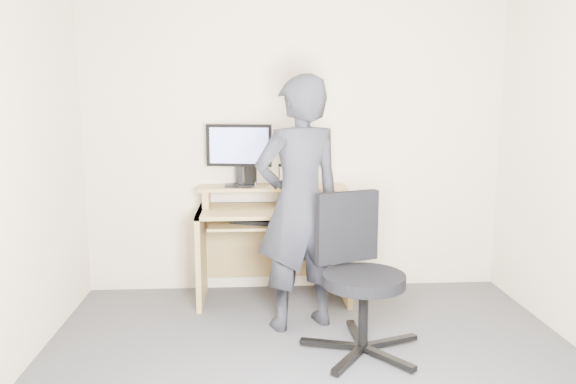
{
  "coord_description": "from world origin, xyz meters",
  "views": [
    {
      "loc": [
        -0.37,
        -2.93,
        1.62
      ],
      "look_at": [
        -0.11,
        1.05,
        0.95
      ],
      "focal_mm": 35.0,
      "sensor_mm": 36.0,
      "label": 1
    }
  ],
  "objects": [
    {
      "name": "person",
      "position": [
        -0.04,
        0.89,
        0.89
      ],
      "size": [
        0.76,
        0.62,
        1.78
      ],
      "primitive_type": "imported",
      "rotation": [
        0.0,
        0.0,
        3.5
      ],
      "color": "black",
      "rests_on": "ground"
    },
    {
      "name": "charger",
      "position": [
        -0.5,
        1.52,
        0.93
      ],
      "size": [
        0.05,
        0.04,
        0.03
      ],
      "primitive_type": "cube",
      "rotation": [
        0.0,
        0.0,
        -0.06
      ],
      "color": "black",
      "rests_on": "desk"
    },
    {
      "name": "back_wall",
      "position": [
        0.0,
        1.75,
        1.25
      ],
      "size": [
        3.5,
        0.02,
        2.5
      ],
      "primitive_type": "cube",
      "color": "beige",
      "rests_on": "ground"
    },
    {
      "name": "headphones",
      "position": [
        -0.28,
        1.66,
        0.92
      ],
      "size": [
        0.17,
        0.17,
        0.06
      ],
      "primitive_type": "torus",
      "rotation": [
        0.26,
        0.0,
        -0.07
      ],
      "color": "silver",
      "rests_on": "desk"
    },
    {
      "name": "desk",
      "position": [
        -0.2,
        1.53,
        0.55
      ],
      "size": [
        1.2,
        0.6,
        0.91
      ],
      "color": "tan",
      "rests_on": "ground"
    },
    {
      "name": "external_drive",
      "position": [
        -0.38,
        1.64,
        1.01
      ],
      "size": [
        0.1,
        0.14,
        0.2
      ],
      "primitive_type": "cube",
      "rotation": [
        0.0,
        0.0,
        -0.25
      ],
      "color": "black",
      "rests_on": "desk"
    },
    {
      "name": "keyboard",
      "position": [
        -0.29,
        1.36,
        0.67
      ],
      "size": [
        0.49,
        0.33,
        0.03
      ],
      "primitive_type": "cube",
      "rotation": [
        0.0,
        0.0,
        -0.35
      ],
      "color": "black",
      "rests_on": "desk"
    },
    {
      "name": "smartphone",
      "position": [
        0.06,
        1.55,
        0.92
      ],
      "size": [
        0.09,
        0.14,
        0.01
      ],
      "primitive_type": "cube",
      "rotation": [
        0.0,
        0.0,
        0.16
      ],
      "color": "black",
      "rests_on": "desk"
    },
    {
      "name": "travel_mug",
      "position": [
        -0.12,
        1.6,
        0.99
      ],
      "size": [
        0.08,
        0.08,
        0.16
      ],
      "primitive_type": "cylinder",
      "rotation": [
        0.0,
        0.0,
        -0.1
      ],
      "color": "silver",
      "rests_on": "desk"
    },
    {
      "name": "monitor",
      "position": [
        -0.47,
        1.59,
        1.21
      ],
      "size": [
        0.53,
        0.15,
        0.5
      ],
      "rotation": [
        0.0,
        0.0,
        -0.18
      ],
      "color": "black",
      "rests_on": "desk"
    },
    {
      "name": "office_chair",
      "position": [
        0.3,
        0.49,
        0.54
      ],
      "size": [
        0.79,
        0.76,
        0.99
      ],
      "rotation": [
        0.0,
        0.0,
        0.34
      ],
      "color": "black",
      "rests_on": "ground"
    },
    {
      "name": "mouse",
      "position": [
        0.18,
        1.35,
        0.77
      ],
      "size": [
        0.11,
        0.09,
        0.04
      ],
      "primitive_type": "ellipsoid",
      "rotation": [
        0.0,
        0.0,
        -0.27
      ],
      "color": "black",
      "rests_on": "desk"
    }
  ]
}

